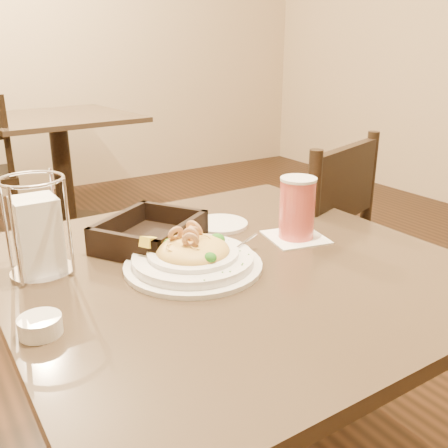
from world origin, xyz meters
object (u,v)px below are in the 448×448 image
main_table (229,359)px  dining_chair_near (300,267)px  drink_glass (297,209)px  background_table (61,152)px  pasta_bowl (193,256)px  side_plate (220,224)px  napkin_caddy (38,233)px  butter_ramekin (40,326)px  bread_basket (150,236)px

main_table → dining_chair_near: (0.49, 0.31, -0.02)m
dining_chair_near → drink_glass: size_ratio=6.04×
background_table → pasta_bowl: pasta_bowl is taller
side_plate → dining_chair_near: bearing=16.5°
main_table → drink_glass: size_ratio=5.85×
background_table → napkin_caddy: napkin_caddy is taller
main_table → dining_chair_near: dining_chair_near is taller
butter_ramekin → dining_chair_near: bearing=23.2°
background_table → drink_glass: bearing=-92.8°
drink_glass → napkin_caddy: size_ratio=0.78×
main_table → napkin_caddy: (-0.34, 0.16, 0.32)m
drink_glass → napkin_caddy: (-0.55, 0.13, 0.01)m
drink_glass → bread_basket: (-0.31, 0.15, -0.05)m
drink_glass → butter_ramekin: bearing=-170.8°
bread_basket → napkin_caddy: 0.25m
dining_chair_near → background_table: bearing=-104.1°
background_table → butter_ramekin: bearing=-105.8°
main_table → bread_basket: bearing=117.9°
main_table → bread_basket: (-0.10, 0.18, 0.26)m
bread_basket → butter_ramekin: bearing=-140.9°
napkin_caddy → drink_glass: bearing=-13.3°
dining_chair_near → main_table: bearing=14.7°
bread_basket → drink_glass: bearing=-25.8°
main_table → side_plate: side_plate is taller
bread_basket → side_plate: bearing=5.6°
pasta_bowl → side_plate: pasta_bowl is taller
butter_ramekin → napkin_caddy: bearing=75.3°
main_table → background_table: 2.53m
napkin_caddy → side_plate: size_ratio=1.42×
pasta_bowl → side_plate: 0.26m
background_table → butter_ramekin: size_ratio=14.22×
background_table → pasta_bowl: (-0.41, -2.49, 0.26)m
background_table → pasta_bowl: 2.54m
drink_glass → background_table: bearing=87.2°
background_table → napkin_caddy: size_ratio=4.88×
background_table → side_plate: size_ratio=6.95×
main_table → side_plate: (0.10, 0.20, 0.24)m
main_table → butter_ramekin: size_ratio=13.23×
dining_chair_near → pasta_bowl: dining_chair_near is taller
background_table → butter_ramekin: 2.69m
side_plate → napkin_caddy: bearing=-175.1°
dining_chair_near → napkin_caddy: (-0.83, -0.15, 0.34)m
dining_chair_near → butter_ramekin: dining_chair_near is taller
pasta_bowl → napkin_caddy: napkin_caddy is taller
pasta_bowl → drink_glass: drink_glass is taller
background_table → dining_chair_near: (0.15, -2.20, -0.02)m
pasta_bowl → bread_basket: pasta_bowl is taller
main_table → background_table: (0.33, 2.51, 0.00)m
bread_basket → dining_chair_near: bearing=12.8°
bread_basket → napkin_caddy: bearing=-175.7°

